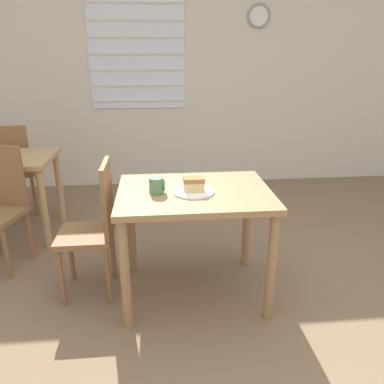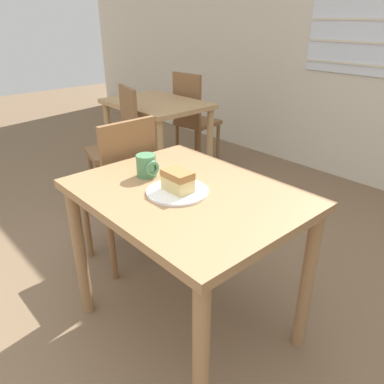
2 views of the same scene
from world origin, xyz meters
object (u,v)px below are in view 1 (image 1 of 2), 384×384
(chair_far_corner, at_px, (0,204))
(cake_slice, at_px, (194,184))
(dining_table_far, at_px, (1,172))
(coffee_mug, at_px, (157,185))
(chair_near_window, at_px, (95,226))
(plate, at_px, (194,192))
(dining_table_near, at_px, (194,207))
(chair_far_opposite, at_px, (16,167))

(chair_far_corner, relative_size, cake_slice, 7.26)
(dining_table_far, relative_size, coffee_mug, 8.80)
(chair_near_window, relative_size, plate, 3.59)
(dining_table_near, xyz_separation_m, chair_far_corner, (-1.46, 0.55, -0.14))
(chair_far_corner, xyz_separation_m, cake_slice, (1.45, -0.59, 0.32))
(chair_far_corner, bearing_deg, dining_table_near, -5.74)
(chair_near_window, xyz_separation_m, plate, (0.66, -0.12, 0.27))
(dining_table_far, bearing_deg, chair_far_corner, -72.93)
(plate, distance_m, cake_slice, 0.05)
(dining_table_far, relative_size, plate, 3.46)
(dining_table_near, xyz_separation_m, plate, (-0.01, -0.04, 0.13))
(dining_table_far, distance_m, cake_slice, 1.96)
(dining_table_far, distance_m, chair_near_window, 1.36)
(dining_table_near, xyz_separation_m, cake_slice, (-0.01, -0.04, 0.18))
(chair_far_corner, distance_m, plate, 1.59)
(dining_table_near, height_order, plate, plate)
(chair_far_opposite, relative_size, plate, 3.59)
(chair_far_opposite, distance_m, cake_slice, 2.34)
(cake_slice, bearing_deg, chair_far_opposite, 136.13)
(cake_slice, bearing_deg, dining_table_far, 145.66)
(cake_slice, height_order, coffee_mug, coffee_mug)
(dining_table_near, xyz_separation_m, coffee_mug, (-0.24, -0.03, 0.17))
(dining_table_far, height_order, coffee_mug, coffee_mug)
(chair_far_opposite, distance_m, coffee_mug, 2.17)
(dining_table_near, bearing_deg, coffee_mug, -171.76)
(chair_near_window, bearing_deg, dining_table_far, -135.85)
(chair_near_window, height_order, coffee_mug, chair_near_window)
(dining_table_far, distance_m, chair_far_corner, 0.54)
(dining_table_near, bearing_deg, chair_far_opposite, 137.05)
(dining_table_far, height_order, chair_far_corner, chair_far_corner)
(dining_table_far, xyz_separation_m, chair_near_window, (0.95, -0.98, -0.11))
(cake_slice, bearing_deg, plate, -167.37)
(chair_far_opposite, bearing_deg, chair_near_window, 117.54)
(dining_table_near, bearing_deg, chair_near_window, 173.17)
(chair_near_window, height_order, chair_far_corner, same)
(dining_table_near, relative_size, coffee_mug, 9.49)
(dining_table_near, relative_size, dining_table_far, 1.08)
(chair_far_opposite, xyz_separation_m, cake_slice, (1.67, -1.61, 0.32))
(dining_table_far, bearing_deg, chair_near_window, -45.85)
(dining_table_near, distance_m, coffee_mug, 0.30)
(coffee_mug, bearing_deg, cake_slice, -2.29)
(chair_far_opposite, relative_size, cake_slice, 7.26)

